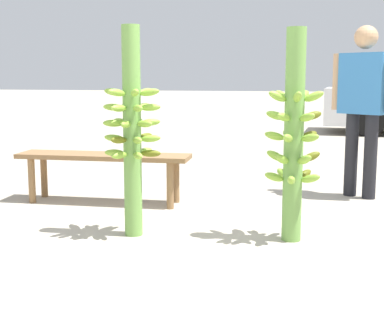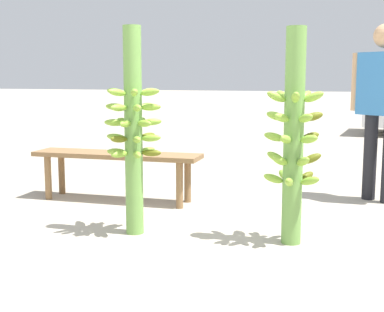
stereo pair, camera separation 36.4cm
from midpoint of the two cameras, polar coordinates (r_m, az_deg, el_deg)
ground_plane at (r=3.43m, az=3.56°, el=-10.21°), size 80.00×80.00×0.00m
banana_stalk_left at (r=3.68m, az=-3.47°, el=2.87°), size 0.40×0.40×1.44m
banana_stalk_center at (r=3.55m, az=13.69°, el=1.90°), size 0.39×0.39×1.41m
vendor_person at (r=5.01m, az=21.67°, el=5.80°), size 0.58×0.41×1.55m
market_bench at (r=4.74m, az=-5.88°, el=-0.47°), size 1.53×0.43×0.43m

